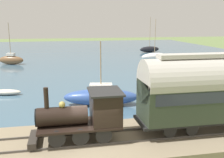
{
  "coord_description": "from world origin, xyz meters",
  "views": [
    {
      "loc": [
        -13.11,
        1.65,
        7.02
      ],
      "look_at": [
        8.66,
        -2.55,
        2.12
      ],
      "focal_mm": 42.0,
      "sensor_mm": 36.0,
      "label": 1
    }
  ],
  "objects_px": {
    "steam_locomotive": "(88,113)",
    "sailboat_blue": "(101,96)",
    "sailboat_brown": "(11,60)",
    "sailboat_black": "(150,49)",
    "sailboat_white": "(154,56)",
    "rowboat_near_shore": "(6,92)"
  },
  "relations": [
    {
      "from": "sailboat_brown",
      "to": "sailboat_white",
      "type": "height_order",
      "value": "sailboat_white"
    },
    {
      "from": "steam_locomotive",
      "to": "sailboat_brown",
      "type": "distance_m",
      "value": 33.14
    },
    {
      "from": "sailboat_blue",
      "to": "sailboat_black",
      "type": "relative_size",
      "value": 0.82
    },
    {
      "from": "steam_locomotive",
      "to": "sailboat_brown",
      "type": "relative_size",
      "value": 0.75
    },
    {
      "from": "steam_locomotive",
      "to": "sailboat_blue",
      "type": "xyz_separation_m",
      "value": [
        7.37,
        -1.85,
        -1.27
      ]
    },
    {
      "from": "steam_locomotive",
      "to": "sailboat_brown",
      "type": "bearing_deg",
      "value": 16.81
    },
    {
      "from": "steam_locomotive",
      "to": "sailboat_black",
      "type": "height_order",
      "value": "sailboat_black"
    },
    {
      "from": "sailboat_brown",
      "to": "sailboat_white",
      "type": "distance_m",
      "value": 25.15
    },
    {
      "from": "sailboat_white",
      "to": "sailboat_brown",
      "type": "bearing_deg",
      "value": 76.78
    },
    {
      "from": "sailboat_white",
      "to": "sailboat_black",
      "type": "bearing_deg",
      "value": -28.61
    },
    {
      "from": "steam_locomotive",
      "to": "sailboat_white",
      "type": "height_order",
      "value": "sailboat_white"
    },
    {
      "from": "sailboat_white",
      "to": "rowboat_near_shore",
      "type": "bearing_deg",
      "value": 117.49
    },
    {
      "from": "sailboat_brown",
      "to": "sailboat_blue",
      "type": "height_order",
      "value": "sailboat_brown"
    },
    {
      "from": "sailboat_white",
      "to": "sailboat_black",
      "type": "relative_size",
      "value": 0.94
    },
    {
      "from": "steam_locomotive",
      "to": "rowboat_near_shore",
      "type": "relative_size",
      "value": 1.66
    },
    {
      "from": "steam_locomotive",
      "to": "sailboat_white",
      "type": "bearing_deg",
      "value": -25.95
    },
    {
      "from": "steam_locomotive",
      "to": "sailboat_black",
      "type": "bearing_deg",
      "value": -23.03
    },
    {
      "from": "sailboat_brown",
      "to": "sailboat_black",
      "type": "height_order",
      "value": "sailboat_black"
    },
    {
      "from": "steam_locomotive",
      "to": "sailboat_blue",
      "type": "relative_size",
      "value": 0.78
    },
    {
      "from": "sailboat_blue",
      "to": "sailboat_black",
      "type": "distance_m",
      "value": 40.46
    },
    {
      "from": "sailboat_black",
      "to": "sailboat_blue",
      "type": "bearing_deg",
      "value": 146.08
    },
    {
      "from": "sailboat_black",
      "to": "sailboat_white",
      "type": "bearing_deg",
      "value": 156.04
    }
  ]
}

